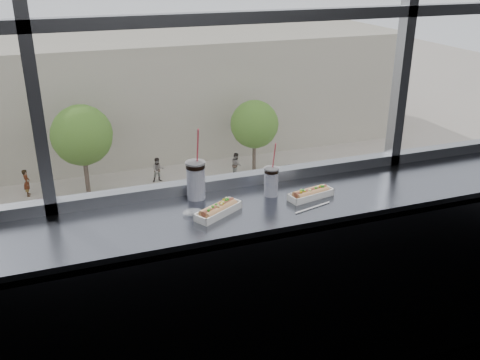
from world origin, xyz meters
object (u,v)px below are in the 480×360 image
object	(u,v)px
soda_cup_left	(196,178)
car_near_c	(98,289)
car_far_c	(302,176)
tree_right	(254,124)
soda_cup_right	(271,180)
hotdog_tray_left	(218,210)
pedestrian_c	(158,168)
hotdog_tray_right	(311,193)
pedestrian_d	(236,162)
loose_straw	(313,208)
car_far_b	(90,206)
wrapper	(193,212)
pedestrian_b	(26,180)
tree_center	(82,135)
car_near_d	(257,258)

from	to	relation	value
soda_cup_left	car_near_c	distance (m)	19.54
car_far_c	tree_right	world-z (taller)	tree_right
tree_right	soda_cup_right	bearing A→B (deg)	-111.53
hotdog_tray_left	car_far_c	distance (m)	29.71
pedestrian_c	tree_right	xyz separation A→B (m)	(6.30, -0.47, 2.30)
hotdog_tray_left	hotdog_tray_right	xyz separation A→B (m)	(0.52, 0.02, -0.00)
hotdog_tray_left	pedestrian_d	xyz separation A→B (m)	(10.11, 28.05, -11.15)
hotdog_tray_right	tree_right	bearing A→B (deg)	57.28
soda_cup_right	loose_straw	bearing A→B (deg)	-58.74
soda_cup_left	car_far_b	size ratio (longest dim) A/B	0.06
car_near_c	car_far_c	xyz separation A→B (m)	(12.87, 8.00, -0.07)
car_near_c	pedestrian_c	bearing A→B (deg)	-26.92
loose_straw	wrapper	distance (m)	0.61
soda_cup_left	pedestrian_c	world-z (taller)	soda_cup_left
car_far_b	pedestrian_c	xyz separation A→B (m)	(4.59, 4.47, -0.07)
wrapper	tree_right	size ratio (longest dim) A/B	0.02
loose_straw	car_far_b	distance (m)	26.79
car_far_c	pedestrian_d	xyz separation A→B (m)	(-2.88, 3.73, -0.08)
wrapper	car_far_b	size ratio (longest dim) A/B	0.02
hotdog_tray_right	tree_right	xyz separation A→B (m)	(10.94, 28.30, -8.84)
hotdog_tray_right	loose_straw	xyz separation A→B (m)	(-0.05, -0.12, -0.02)
hotdog_tray_left	car_far_b	size ratio (longest dim) A/B	0.05
car_far_b	pedestrian_b	size ratio (longest dim) A/B	3.04
tree_center	tree_right	xyz separation A→B (m)	(10.66, 0.00, -0.46)
tree_right	tree_center	bearing A→B (deg)	-180.00
loose_straw	pedestrian_c	size ratio (longest dim) A/B	0.12
pedestrian_d	pedestrian_b	bearing A→B (deg)	84.09
loose_straw	tree_center	size ratio (longest dim) A/B	0.04
car_far_c	hotdog_tray_left	bearing A→B (deg)	159.87
car_far_b	car_near_d	bearing A→B (deg)	-140.76
car_near_d	pedestrian_b	size ratio (longest dim) A/B	3.25
hotdog_tray_right	tree_center	bearing A→B (deg)	77.86
car_far_c	pedestrian_d	world-z (taller)	car_far_c
loose_straw	pedestrian_d	bearing A→B (deg)	56.51
car_far_b	pedestrian_c	bearing A→B (deg)	-44.80
car_near_c	tree_right	world-z (taller)	tree_right
hotdog_tray_right	soda_cup_right	world-z (taller)	soda_cup_right
hotdog_tray_right	car_near_d	size ratio (longest dim) A/B	0.04
car_near_c	tree_right	size ratio (longest dim) A/B	1.32
soda_cup_right	pedestrian_c	world-z (taller)	soda_cup_right
hotdog_tray_right	soda_cup_left	world-z (taller)	soda_cup_left
soda_cup_right	pedestrian_d	size ratio (longest dim) A/B	0.16
car_near_c	car_near_d	world-z (taller)	car_near_d
wrapper	pedestrian_c	xyz separation A→B (m)	(5.27, 28.74, -11.12)
pedestrian_b	hotdog_tray_left	bearing A→B (deg)	-174.95
soda_cup_left	pedestrian_b	world-z (taller)	soda_cup_left
soda_cup_left	pedestrian_b	bearing A→B (deg)	95.00
soda_cup_left	loose_straw	bearing A→B (deg)	-32.01
car_far_c	wrapper	bearing A→B (deg)	159.61
hotdog_tray_right	soda_cup_left	bearing A→B (deg)	148.53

